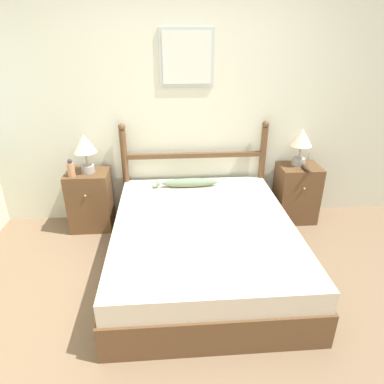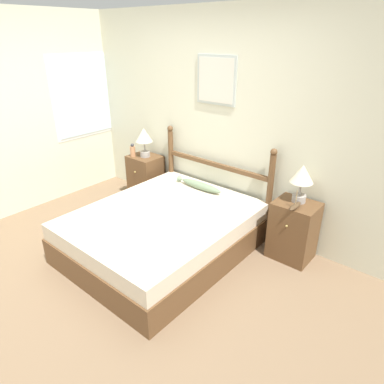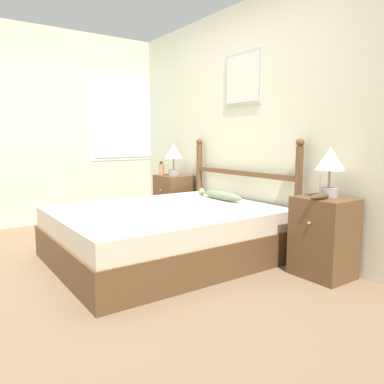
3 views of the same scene
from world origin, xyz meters
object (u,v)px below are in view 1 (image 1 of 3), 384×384
bed (203,245)px  table_lamp_right (301,140)px  nightstand_right (296,193)px  bottle (71,169)px  table_lamp_left (85,147)px  nightstand_left (91,200)px  fish_pillow (187,183)px  model_boat (307,168)px

bed → table_lamp_right: size_ratio=4.87×
nightstand_right → bottle: size_ratio=3.50×
table_lamp_left → bottle: size_ratio=2.17×
nightstand_left → table_lamp_right: table_lamp_right is taller
bed → nightstand_left: bearing=144.6°
table_lamp_left → fish_pillow: bearing=-3.6°
table_lamp_right → model_boat: table_lamp_right is taller
nightstand_left → table_lamp_left: table_lamp_left is taller
nightstand_right → table_lamp_right: 0.61m
nightstand_left → model_boat: (2.33, -0.12, 0.35)m
nightstand_right → table_lamp_right: (-0.01, 0.04, 0.61)m
bottle → bed: bearing=-29.1°
nightstand_right → fish_pillow: (-1.25, -0.07, 0.20)m
nightstand_right → table_lamp_left: 2.36m
table_lamp_right → nightstand_left: bearing=-178.9°
bottle → model_boat: 2.46m
nightstand_right → fish_pillow: 1.26m
bed → table_lamp_right: 1.59m
nightstand_left → table_lamp_right: size_ratio=1.61×
table_lamp_left → fish_pillow: (1.04, -0.07, -0.40)m
bed → model_boat: bearing=30.7°
model_boat → bed: bearing=-149.3°
nightstand_right → table_lamp_right: table_lamp_right is taller
model_boat → nightstand_right: bearing=103.5°
model_boat → fish_pillow: size_ratio=0.34×
table_lamp_left → table_lamp_right: 2.28m
bottle → fish_pillow: bearing=1.7°
bed → model_boat: model_boat is taller
table_lamp_left → nightstand_right: bearing=0.1°
nightstand_right → table_lamp_right: size_ratio=1.61×
bed → bottle: bottle is taller
nightstand_left → fish_pillow: bearing=-3.8°
model_boat → bottle: bearing=179.7°
bottle → fish_pillow: size_ratio=0.28×
nightstand_left → table_lamp_left: bearing=-15.7°
nightstand_right → model_boat: 0.37m
nightstand_left → model_boat: size_ratio=2.90×
table_lamp_right → model_boat: 0.30m
fish_pillow → nightstand_right: bearing=3.3°
table_lamp_left → bottle: table_lamp_left is taller
table_lamp_left → table_lamp_right: (2.28, 0.05, 0.00)m
nightstand_left → model_boat: model_boat is taller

